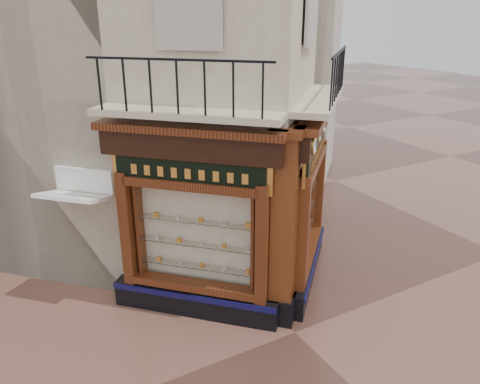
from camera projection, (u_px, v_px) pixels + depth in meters
ground at (295, 332)px, 9.16m from camera, size 80.00×80.00×0.00m
main_building at (164, 7)px, 12.03m from camera, size 11.31×11.31×12.00m
neighbour_left at (50, 27)px, 13.09m from camera, size 11.31×11.31×11.00m
neighbour_right at (209, 25)px, 15.36m from camera, size 11.31×11.31×11.00m
shopfront_left at (193, 226)px, 9.09m from camera, size 2.86×2.86×3.98m
shopfront_right at (309, 200)px, 10.38m from camera, size 2.86×2.86×3.98m
corner_pilaster at (284, 233)px, 8.87m from camera, size 0.85×0.85×3.98m
balcony at (258, 105)px, 8.86m from camera, size 5.94×2.97×1.03m
clock_a at (314, 144)px, 8.54m from camera, size 0.32×0.32×0.41m
clock_b at (319, 134)px, 9.25m from camera, size 0.27×0.27×0.34m
clock_c at (323, 125)px, 10.00m from camera, size 0.29×0.29×0.37m
clock_d at (327, 117)px, 10.77m from camera, size 0.28×0.28×0.35m
awning at (87, 301)px, 10.17m from camera, size 1.49×1.49×0.27m
signboard_left at (189, 173)px, 8.62m from camera, size 2.27×2.27×0.61m
signboard_right at (315, 151)px, 9.96m from camera, size 2.25×2.25×0.60m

